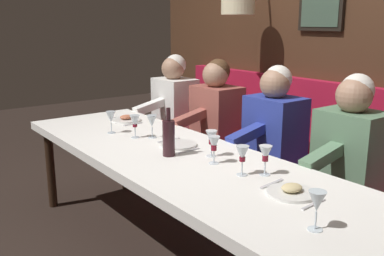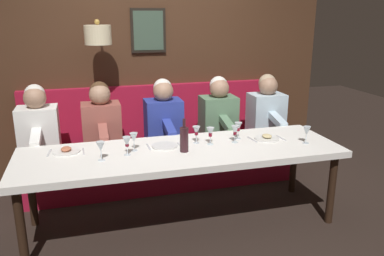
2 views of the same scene
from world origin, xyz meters
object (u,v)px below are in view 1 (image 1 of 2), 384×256
object	(u,v)px
diner_far	(216,109)
wine_bottle	(169,137)
diner_middle	(274,123)
wine_glass_1	(111,118)
dining_table	(175,163)
wine_glass_0	(211,138)
wine_glass_3	(242,155)
wine_glass_5	(135,122)
diner_farthest	(174,99)
diner_near	(351,142)
wine_glass_4	(214,144)
wine_glass_7	(265,154)
wine_glass_2	(152,122)
wine_glass_6	(317,202)

from	to	relation	value
diner_far	wine_bottle	distance (m)	1.15
diner_middle	wine_glass_1	xyz separation A→B (m)	(-0.96, 0.72, 0.04)
dining_table	wine_glass_1	distance (m)	0.74
diner_far	wine_bottle	size ratio (longest dim) A/B	2.64
wine_glass_0	wine_glass_3	world-z (taller)	same
wine_glass_1	wine_glass_5	distance (m)	0.24
diner_far	wine_glass_3	distance (m)	1.44
diner_far	diner_farthest	world-z (taller)	same
diner_near	wine_glass_5	distance (m)	1.45
diner_middle	wine_glass_4	size ratio (longest dim) A/B	4.82
diner_far	dining_table	bearing A→B (deg)	-143.28
wine_glass_0	wine_bottle	distance (m)	0.26
diner_far	wine_glass_7	distance (m)	1.45
diner_far	diner_farthest	distance (m)	0.63
diner_middle	wine_glass_0	distance (m)	0.76
diner_far	wine_glass_1	xyz separation A→B (m)	(-0.96, 0.05, 0.04)
wine_glass_3	wine_glass_5	size ratio (longest dim) A/B	1.00
dining_table	wine_glass_0	xyz separation A→B (m)	(0.15, -0.18, 0.17)
diner_farthest	wine_glass_2	xyz separation A→B (m)	(-0.79, -0.87, 0.04)
diner_farthest	wine_glass_5	world-z (taller)	diner_farthest
diner_farthest	wine_glass_4	bearing A→B (deg)	-117.18
wine_glass_7	wine_glass_1	bearing A→B (deg)	100.71
wine_glass_4	wine_glass_1	bearing A→B (deg)	98.77
diner_farthest	diner_near	bearing A→B (deg)	-90.00
wine_glass_3	dining_table	bearing A→B (deg)	97.11
wine_glass_2	wine_glass_0	bearing A→B (deg)	-84.48
diner_farthest	wine_glass_0	world-z (taller)	diner_farthest
diner_middle	wine_glass_6	distance (m)	1.54
wine_glass_3	wine_bottle	world-z (taller)	wine_bottle
wine_glass_4	wine_glass_5	size ratio (longest dim) A/B	1.00
diner_far	wine_glass_4	size ratio (longest dim) A/B	4.82
dining_table	wine_glass_5	distance (m)	0.52
wine_glass_3	wine_glass_5	world-z (taller)	same
diner_middle	wine_bottle	bearing A→B (deg)	179.68
wine_glass_6	wine_bottle	size ratio (longest dim) A/B	0.55
wine_glass_4	wine_glass_7	size ratio (longest dim) A/B	1.00
diner_near	wine_glass_3	distance (m)	0.83
diner_farthest	wine_glass_7	distance (m)	2.02
dining_table	wine_glass_4	distance (m)	0.35
wine_glass_1	wine_glass_5	size ratio (longest dim) A/B	1.00
diner_near	wine_glass_3	xyz separation A→B (m)	(-0.82, 0.12, 0.04)
wine_glass_3	wine_glass_6	distance (m)	0.67
wine_glass_5	wine_bottle	distance (m)	0.50
wine_glass_0	wine_glass_6	bearing A→B (deg)	-105.83
wine_glass_0	wine_glass_4	world-z (taller)	same
wine_bottle	wine_glass_1	bearing A→B (deg)	92.35
wine_glass_2	wine_bottle	distance (m)	0.45
dining_table	wine_glass_0	world-z (taller)	wine_glass_0
wine_glass_1	wine_glass_5	bearing A→B (deg)	-71.61
wine_glass_2	wine_glass_6	world-z (taller)	same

